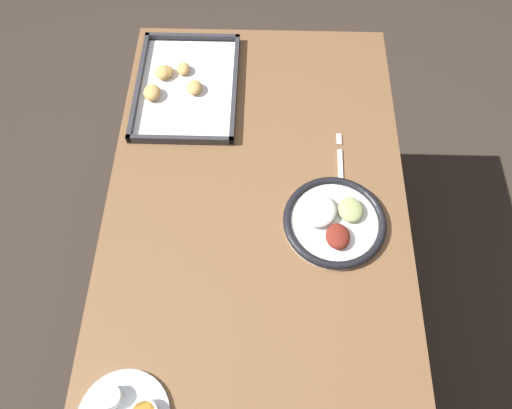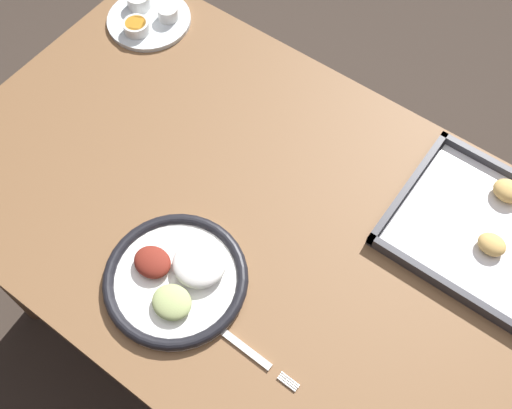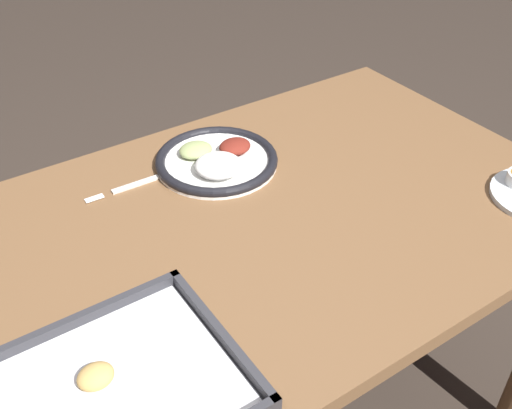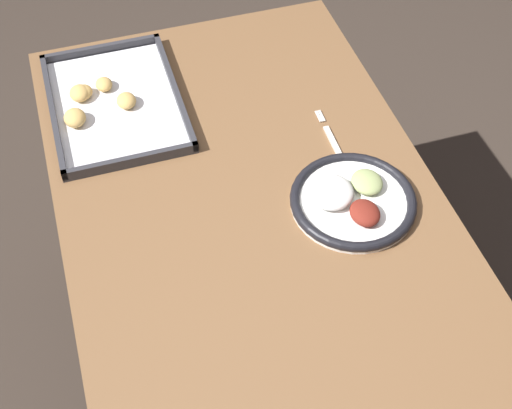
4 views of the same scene
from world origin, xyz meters
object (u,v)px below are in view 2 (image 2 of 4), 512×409
Objects in this scene: fork at (240,345)px; saucer_plate at (148,17)px; baking_tray at (506,239)px; dinner_plate at (177,278)px.

fork is 0.76m from saucer_plate.
saucer_plate is 0.47× the size of baking_tray.
dinner_plate is 0.16m from fork.
baking_tray reaches higher than fork.
dinner_plate is at bearing -136.37° from baking_tray.
dinner_plate reaches higher than baking_tray.
fork is at bearing -121.88° from baking_tray.
baking_tray is (0.86, -0.03, -0.00)m from saucer_plate.
fork is at bearing -9.99° from dinner_plate.
fork is 1.11× the size of saucer_plate.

